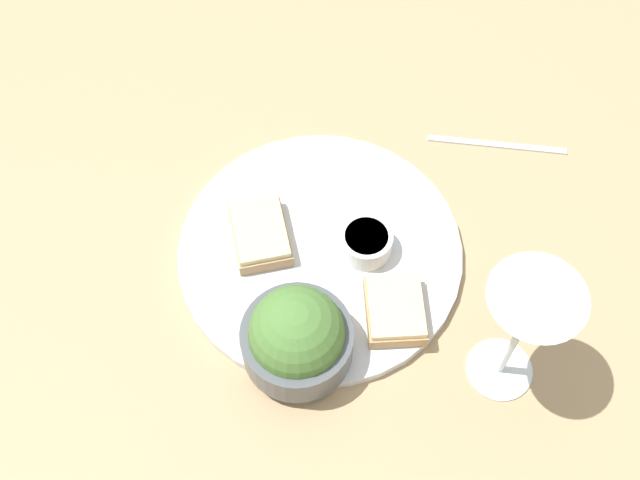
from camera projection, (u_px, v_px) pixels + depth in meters
name	position (u px, v px, depth m)	size (l,w,h in m)	color
ground_plane	(320.00, 255.00, 0.92)	(4.00, 4.00, 0.00)	tan
dinner_plate	(320.00, 252.00, 0.92)	(0.32, 0.32, 0.01)	silver
salad_bowl	(296.00, 337.00, 0.82)	(0.12, 0.12, 0.10)	#4C5156
sauce_ramekin	(366.00, 242.00, 0.89)	(0.06, 0.06, 0.03)	white
cheese_toast_near	(261.00, 231.00, 0.91)	(0.10, 0.09, 0.03)	tan
cheese_toast_far	(395.00, 310.00, 0.86)	(0.09, 0.08, 0.03)	tan
wine_glass	(526.00, 319.00, 0.74)	(0.09, 0.09, 0.18)	silver
fork	(497.00, 144.00, 1.00)	(0.02, 0.17, 0.01)	silver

